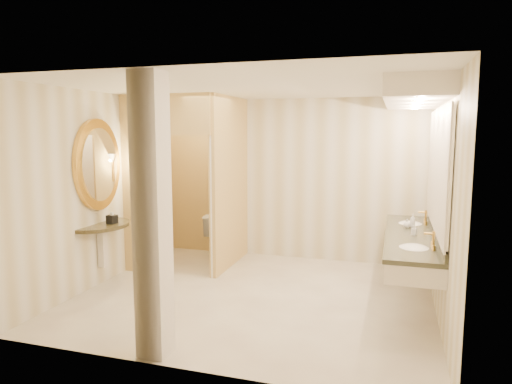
% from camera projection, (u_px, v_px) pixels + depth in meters
% --- Properties ---
extents(floor, '(4.50, 4.50, 0.00)m').
position_uv_depth(floor, '(254.00, 295.00, 6.03)').
color(floor, silver).
rests_on(floor, ground).
extents(ceiling, '(4.50, 4.50, 0.00)m').
position_uv_depth(ceiling, '(254.00, 87.00, 5.68)').
color(ceiling, white).
rests_on(ceiling, wall_back).
extents(wall_back, '(4.50, 0.02, 2.70)m').
position_uv_depth(wall_back, '(289.00, 179.00, 7.75)').
color(wall_back, beige).
rests_on(wall_back, floor).
extents(wall_front, '(4.50, 0.02, 2.70)m').
position_uv_depth(wall_front, '(186.00, 224.00, 3.96)').
color(wall_front, beige).
rests_on(wall_front, floor).
extents(wall_left, '(0.02, 4.00, 2.70)m').
position_uv_depth(wall_left, '(104.00, 188.00, 6.51)').
color(wall_left, beige).
rests_on(wall_left, floor).
extents(wall_right, '(0.02, 4.00, 2.70)m').
position_uv_depth(wall_right, '(442.00, 202.00, 5.20)').
color(wall_right, beige).
rests_on(wall_right, floor).
extents(toilet_closet, '(1.50, 1.55, 2.70)m').
position_uv_depth(toilet_closet, '(205.00, 181.00, 7.10)').
color(toilet_closet, '#DCB973').
rests_on(toilet_closet, floor).
extents(wall_sconce, '(0.14, 0.14, 0.42)m').
position_uv_depth(wall_sconce, '(139.00, 160.00, 6.77)').
color(wall_sconce, '#BE913D').
rests_on(wall_sconce, toilet_closet).
extents(vanity, '(0.75, 2.80, 2.09)m').
position_uv_depth(vanity, '(417.00, 174.00, 5.63)').
color(vanity, silver).
rests_on(vanity, floor).
extents(console_shelf, '(0.97, 0.97, 1.93)m').
position_uv_depth(console_shelf, '(99.00, 190.00, 6.33)').
color(console_shelf, black).
rests_on(console_shelf, floor).
extents(pillar, '(0.28, 0.28, 2.70)m').
position_uv_depth(pillar, '(152.00, 217.00, 4.28)').
color(pillar, silver).
rests_on(pillar, floor).
extents(tissue_box, '(0.14, 0.14, 0.12)m').
position_uv_depth(tissue_box, '(112.00, 219.00, 6.37)').
color(tissue_box, black).
rests_on(tissue_box, console_shelf).
extents(toilet, '(0.58, 0.84, 0.79)m').
position_uv_depth(toilet, '(220.00, 234.00, 7.86)').
color(toilet, white).
rests_on(toilet, floor).
extents(soap_bottle_a, '(0.07, 0.07, 0.12)m').
position_uv_depth(soap_bottle_a, '(414.00, 230.00, 5.67)').
color(soap_bottle_a, beige).
rests_on(soap_bottle_a, vanity).
extents(soap_bottle_b, '(0.11, 0.11, 0.12)m').
position_uv_depth(soap_bottle_b, '(407.00, 224.00, 6.08)').
color(soap_bottle_b, silver).
rests_on(soap_bottle_b, vanity).
extents(soap_bottle_c, '(0.07, 0.07, 0.19)m').
position_uv_depth(soap_bottle_c, '(413.00, 221.00, 6.10)').
color(soap_bottle_c, '#C6B28C').
rests_on(soap_bottle_c, vanity).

